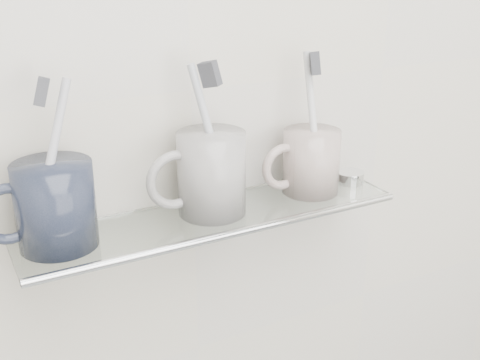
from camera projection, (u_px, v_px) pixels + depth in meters
wall_back at (191, 90)px, 0.78m from camera, size 2.50×0.00×2.50m
shelf_glass at (213, 216)px, 0.78m from camera, size 0.50×0.12×0.01m
shelf_rail at (233, 233)px, 0.73m from camera, size 0.50×0.01×0.01m
bracket_left at (41, 244)px, 0.73m from camera, size 0.02×0.03×0.02m
bracket_right at (324, 184)px, 0.92m from camera, size 0.02×0.03×0.02m
mug_left at (55, 205)px, 0.68m from camera, size 0.10×0.10×0.10m
mug_left_handle at (8, 214)px, 0.66m from camera, size 0.07×0.01×0.07m
toothbrush_left at (50, 163)px, 0.66m from camera, size 0.07×0.03×0.18m
bristles_left at (42, 91)px, 0.63m from camera, size 0.02×0.03×0.04m
mug_center at (212, 173)px, 0.76m from camera, size 0.09×0.09×0.11m
mug_center_handle at (175, 180)px, 0.74m from camera, size 0.08×0.01×0.08m
toothbrush_center at (211, 138)px, 0.75m from camera, size 0.05×0.04×0.19m
bristles_center at (210, 74)px, 0.72m from camera, size 0.03×0.03×0.04m
mug_right at (311, 161)px, 0.84m from camera, size 0.10×0.10×0.09m
mug_right_handle at (283, 167)px, 0.82m from camera, size 0.07×0.01×0.07m
toothbrush_right at (313, 122)px, 0.81m from camera, size 0.02×0.05×0.19m
bristles_right at (316, 63)px, 0.79m from camera, size 0.02×0.03×0.03m
chrome_cap at (350, 177)px, 0.88m from camera, size 0.04×0.04×0.02m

